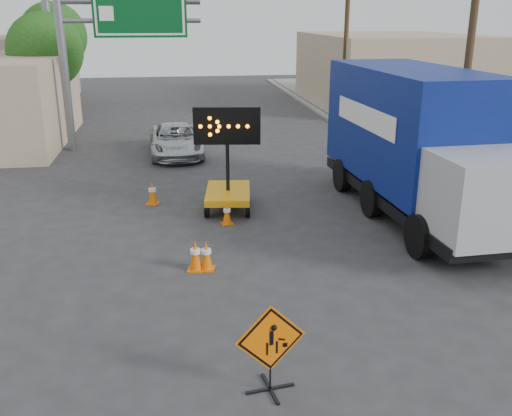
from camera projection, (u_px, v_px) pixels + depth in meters
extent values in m
plane|color=#2D2D30|center=(295.00, 365.00, 10.06)|extent=(100.00, 100.00, 0.00)
cube|color=gray|center=(383.00, 153.00, 25.09)|extent=(0.40, 60.00, 0.12)
cube|color=gray|center=(433.00, 151.00, 25.40)|extent=(4.00, 60.00, 0.15)
cube|color=tan|center=(389.00, 69.00, 39.21)|extent=(10.00, 14.00, 4.60)
cylinder|color=slate|center=(65.00, 74.00, 24.92)|extent=(0.36, 0.36, 6.80)
cylinder|color=slate|center=(130.00, 1.00, 24.37)|extent=(6.00, 0.28, 0.28)
cylinder|color=slate|center=(131.00, 21.00, 24.63)|extent=(6.00, 0.20, 0.20)
cube|color=#05431B|center=(140.00, 13.00, 24.47)|extent=(4.00, 0.10, 2.00)
cube|color=silver|center=(140.00, 13.00, 24.41)|extent=(3.80, 0.01, 1.80)
cylinder|color=slate|center=(50.00, 40.00, 31.78)|extent=(0.44, 0.44, 9.00)
cylinder|color=#46331E|center=(469.00, 57.00, 19.08)|extent=(0.26, 0.26, 9.00)
cylinder|color=#46331E|center=(346.00, 40.00, 32.19)|extent=(0.26, 0.26, 9.00)
cylinder|color=#46331E|center=(51.00, 102.00, 29.03)|extent=(0.28, 0.28, 3.25)
sphere|color=#144915|center=(45.00, 50.00, 28.21)|extent=(3.71, 3.71, 3.71)
cylinder|color=#46331E|center=(59.00, 82.00, 36.33)|extent=(0.28, 0.28, 3.58)
sphere|color=#144915|center=(54.00, 36.00, 35.42)|extent=(4.10, 4.10, 4.10)
cube|color=black|center=(270.00, 389.00, 9.38)|extent=(0.83, 0.18, 0.04)
cube|color=black|center=(270.00, 389.00, 9.38)|extent=(0.18, 0.83, 0.04)
cylinder|color=black|center=(270.00, 373.00, 9.28)|extent=(0.03, 0.03, 0.65)
cube|color=#E66204|center=(271.00, 338.00, 9.08)|extent=(1.17, 0.20, 1.18)
cube|color=black|center=(271.00, 338.00, 9.08)|extent=(1.09, 0.17, 1.10)
cube|color=orange|center=(228.00, 193.00, 17.99)|extent=(1.64, 2.42, 0.20)
cylinder|color=black|center=(227.00, 153.00, 17.57)|extent=(0.11, 0.11, 2.49)
cube|color=black|center=(227.00, 126.00, 17.30)|extent=(2.04, 0.38, 1.13)
imported|color=silver|center=(176.00, 140.00, 24.86)|extent=(2.39, 4.89, 1.34)
cube|color=black|center=(416.00, 195.00, 17.27)|extent=(3.11, 9.17, 0.34)
cube|color=navy|center=(409.00, 124.00, 17.48)|extent=(3.13, 7.14, 3.40)
cube|color=#9EA0A5|center=(482.00, 197.00, 13.53)|extent=(2.69, 2.15, 2.04)
cube|color=#E66204|center=(196.00, 269.00, 13.80)|extent=(0.46, 0.46, 0.03)
cone|color=#E66204|center=(195.00, 255.00, 13.67)|extent=(0.30, 0.30, 0.74)
cylinder|color=silver|center=(195.00, 251.00, 13.64)|extent=(0.25, 0.25, 0.11)
cube|color=#E66204|center=(207.00, 269.00, 13.82)|extent=(0.45, 0.45, 0.03)
cone|color=#E66204|center=(206.00, 254.00, 13.70)|extent=(0.29, 0.29, 0.71)
cylinder|color=silver|center=(206.00, 251.00, 13.67)|extent=(0.24, 0.24, 0.11)
cube|color=#E66204|center=(227.00, 223.00, 16.82)|extent=(0.39, 0.39, 0.03)
cone|color=#E66204|center=(227.00, 213.00, 16.71)|extent=(0.26, 0.26, 0.63)
cylinder|color=silver|center=(227.00, 210.00, 16.69)|extent=(0.21, 0.21, 0.09)
cube|color=#E66204|center=(153.00, 203.00, 18.60)|extent=(0.49, 0.49, 0.03)
cone|color=#E66204|center=(152.00, 192.00, 18.48)|extent=(0.29, 0.29, 0.72)
cylinder|color=silver|center=(152.00, 190.00, 18.45)|extent=(0.24, 0.24, 0.11)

